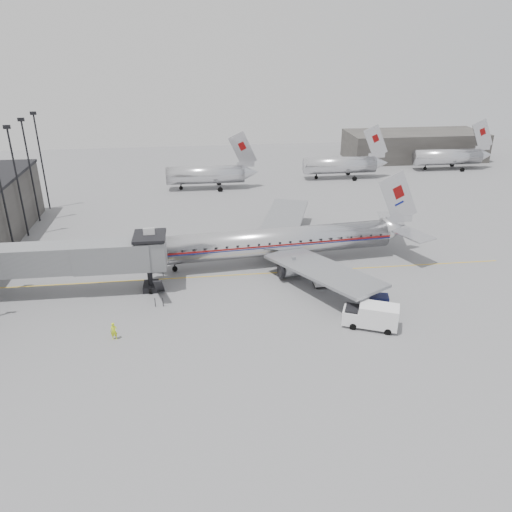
{
  "coord_description": "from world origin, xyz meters",
  "views": [
    {
      "loc": [
        -3.77,
        -46.46,
        26.07
      ],
      "look_at": [
        2.49,
        4.04,
        3.2
      ],
      "focal_mm": 35.0,
      "sensor_mm": 36.0,
      "label": 1
    }
  ],
  "objects_px": {
    "airliner": "(285,241)",
    "ramp_worker": "(114,331)",
    "service_van": "(371,316)",
    "baggage_cart_navy": "(379,301)",
    "baggage_cart_white": "(322,280)"
  },
  "relations": [
    {
      "from": "service_van",
      "to": "baggage_cart_navy",
      "type": "bearing_deg",
      "value": 82.09
    },
    {
      "from": "baggage_cart_navy",
      "to": "ramp_worker",
      "type": "bearing_deg",
      "value": -161.25
    },
    {
      "from": "airliner",
      "to": "baggage_cart_navy",
      "type": "bearing_deg",
      "value": -63.79
    },
    {
      "from": "baggage_cart_white",
      "to": "service_van",
      "type": "bearing_deg",
      "value": -72.47
    },
    {
      "from": "baggage_cart_white",
      "to": "ramp_worker",
      "type": "distance_m",
      "value": 23.12
    },
    {
      "from": "airliner",
      "to": "ramp_worker",
      "type": "distance_m",
      "value": 24.07
    },
    {
      "from": "baggage_cart_white",
      "to": "baggage_cart_navy",
      "type": "bearing_deg",
      "value": -48.83
    },
    {
      "from": "airliner",
      "to": "baggage_cart_navy",
      "type": "relative_size",
      "value": 15.77
    },
    {
      "from": "airliner",
      "to": "baggage_cart_white",
      "type": "relative_size",
      "value": 18.32
    },
    {
      "from": "baggage_cart_navy",
      "to": "baggage_cart_white",
      "type": "height_order",
      "value": "baggage_cart_navy"
    },
    {
      "from": "service_van",
      "to": "ramp_worker",
      "type": "xyz_separation_m",
      "value": [
        -24.29,
        0.91,
        -0.42
      ]
    },
    {
      "from": "baggage_cart_navy",
      "to": "service_van",
      "type": "bearing_deg",
      "value": -107.68
    },
    {
      "from": "service_van",
      "to": "baggage_cart_navy",
      "type": "distance_m",
      "value": 3.97
    },
    {
      "from": "baggage_cart_navy",
      "to": "baggage_cart_white",
      "type": "relative_size",
      "value": 1.16
    },
    {
      "from": "airliner",
      "to": "ramp_worker",
      "type": "bearing_deg",
      "value": -146.13
    }
  ]
}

